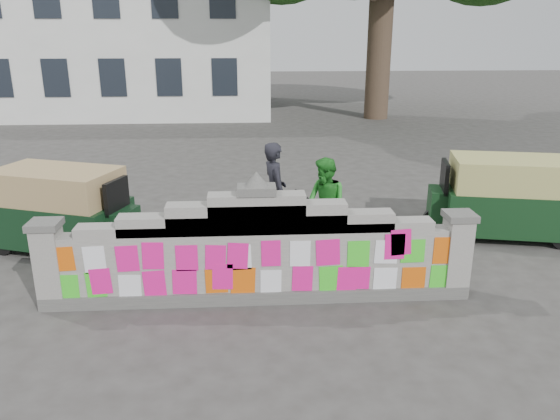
% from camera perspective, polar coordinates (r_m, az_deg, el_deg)
% --- Properties ---
extents(ground, '(100.00, 100.00, 0.00)m').
position_cam_1_polar(ground, '(8.43, -2.30, -9.31)').
color(ground, '#383533').
rests_on(ground, ground).
extents(parapet_wall, '(6.48, 0.44, 2.01)m').
position_cam_1_polar(parapet_wall, '(8.11, -2.37, -4.62)').
color(parapet_wall, '#4C4C49').
rests_on(parapet_wall, ground).
extents(building, '(16.00, 10.00, 8.90)m').
position_cam_1_polar(building, '(30.26, -17.59, 17.60)').
color(building, silver).
rests_on(building, ground).
extents(cyclist_bike, '(2.13, 1.21, 1.06)m').
position_cam_1_polar(cyclist_bike, '(10.02, -0.55, -1.44)').
color(cyclist_bike, black).
rests_on(cyclist_bike, ground).
extents(cyclist_rider, '(0.59, 0.74, 1.79)m').
position_cam_1_polar(cyclist_rider, '(9.90, -0.56, 0.57)').
color(cyclist_rider, black).
rests_on(cyclist_rider, ground).
extents(pedestrian, '(0.98, 1.05, 1.73)m').
position_cam_1_polar(pedestrian, '(10.02, 4.76, 0.53)').
color(pedestrian, '#278F29').
rests_on(pedestrian, ground).
extents(rickshaw_left, '(2.85, 2.01, 1.53)m').
position_cam_1_polar(rickshaw_left, '(10.76, -21.78, 0.12)').
color(rickshaw_left, black).
rests_on(rickshaw_left, ground).
extents(rickshaw_right, '(2.94, 1.82, 1.58)m').
position_cam_1_polar(rickshaw_right, '(11.55, 22.54, 1.32)').
color(rickshaw_right, black).
rests_on(rickshaw_right, ground).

